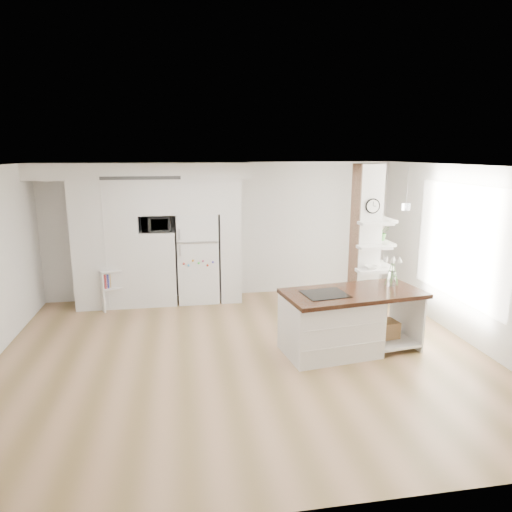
# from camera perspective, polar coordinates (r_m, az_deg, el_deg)

# --- Properties ---
(floor) EXTENTS (7.00, 6.00, 0.01)m
(floor) POSITION_cam_1_polar(r_m,az_deg,el_deg) (6.78, -1.59, -12.32)
(floor) COLOR tan
(floor) RESTS_ON ground
(room) EXTENTS (7.04, 6.04, 2.72)m
(room) POSITION_cam_1_polar(r_m,az_deg,el_deg) (6.22, -1.70, 3.35)
(room) COLOR white
(room) RESTS_ON ground
(cabinet_wall) EXTENTS (4.00, 0.71, 2.70)m
(cabinet_wall) POSITION_cam_1_polar(r_m,az_deg,el_deg) (8.88, -13.39, 3.56)
(cabinet_wall) COLOR white
(cabinet_wall) RESTS_ON floor
(refrigerator) EXTENTS (0.78, 0.69, 1.75)m
(refrigerator) POSITION_cam_1_polar(r_m,az_deg,el_deg) (9.00, -7.30, -0.17)
(refrigerator) COLOR white
(refrigerator) RESTS_ON floor
(column) EXTENTS (0.69, 0.90, 2.70)m
(column) POSITION_cam_1_polar(r_m,az_deg,el_deg) (8.04, 14.23, 1.46)
(column) COLOR silver
(column) RESTS_ON floor
(window) EXTENTS (0.00, 2.40, 2.40)m
(window) POSITION_cam_1_polar(r_m,az_deg,el_deg) (7.82, 24.15, 1.53)
(window) COLOR white
(window) RESTS_ON room
(pendant_light) EXTENTS (0.12, 0.12, 0.10)m
(pendant_light) POSITION_cam_1_polar(r_m,az_deg,el_deg) (6.77, 12.60, 6.07)
(pendant_light) COLOR white
(pendant_light) RESTS_ON room
(kitchen_island) EXTENTS (2.13, 1.23, 1.48)m
(kitchen_island) POSITION_cam_1_polar(r_m,az_deg,el_deg) (6.82, 10.18, -8.04)
(kitchen_island) COLOR white
(kitchen_island) RESTS_ON floor
(bookshelf) EXTENTS (0.74, 0.61, 0.77)m
(bookshelf) POSITION_cam_1_polar(r_m,az_deg,el_deg) (9.04, -16.72, -4.12)
(bookshelf) COLOR white
(bookshelf) RESTS_ON floor
(floor_plant_a) EXTENTS (0.32, 0.28, 0.49)m
(floor_plant_a) POSITION_cam_1_polar(r_m,az_deg,el_deg) (8.14, 19.33, -6.82)
(floor_plant_a) COLOR #3B7C31
(floor_plant_a) RESTS_ON floor
(floor_plant_b) EXTENTS (0.27, 0.27, 0.43)m
(floor_plant_b) POSITION_cam_1_polar(r_m,az_deg,el_deg) (8.45, 18.15, -6.24)
(floor_plant_b) COLOR #3B7C31
(floor_plant_b) RESTS_ON floor
(microwave) EXTENTS (0.54, 0.37, 0.30)m
(microwave) POSITION_cam_1_polar(r_m,az_deg,el_deg) (8.82, -12.30, 3.97)
(microwave) COLOR #2D2D2D
(microwave) RESTS_ON cabinet_wall
(shelf_plant) EXTENTS (0.27, 0.23, 0.30)m
(shelf_plant) POSITION_cam_1_polar(r_m,az_deg,el_deg) (8.26, 15.43, 2.91)
(shelf_plant) COLOR #3B7C31
(shelf_plant) RESTS_ON column
(decor_bowl) EXTENTS (0.22, 0.22, 0.05)m
(decor_bowl) POSITION_cam_1_polar(r_m,az_deg,el_deg) (7.88, 14.24, -1.38)
(decor_bowl) COLOR white
(decor_bowl) RESTS_ON column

